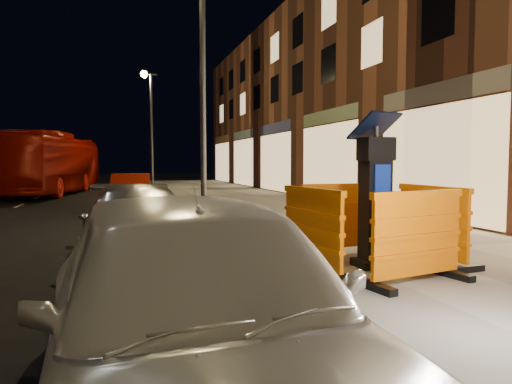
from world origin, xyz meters
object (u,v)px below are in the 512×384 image
object	(u,v)px
barrier_front	(417,238)
barrier_bldgside	(432,224)
car_silver	(139,265)
barrier_back	(343,219)
car_red	(131,209)
barrier_kerbside	(312,230)
bus_doubledecker	(51,194)
parking_kiosk	(375,195)

from	to	relation	value
barrier_front	barrier_bldgside	size ratio (longest dim) A/B	1.00
car_silver	barrier_back	bearing A→B (deg)	-16.11
barrier_front	barrier_bldgside	bearing A→B (deg)	34.61
car_silver	car_red	bearing A→B (deg)	87.00
barrier_bldgside	car_red	distance (m)	11.28
barrier_back	car_red	distance (m)	10.07
barrier_front	barrier_kerbside	distance (m)	1.34
car_red	bus_doubledecker	bearing A→B (deg)	115.84
parking_kiosk	barrier_kerbside	distance (m)	1.05
parking_kiosk	car_red	distance (m)	11.02
barrier_kerbside	bus_doubledecker	size ratio (longest dim) A/B	0.13
barrier_back	car_silver	bearing A→B (deg)	163.72
barrier_front	barrier_bldgside	xyz separation A→B (m)	(0.95, 0.95, 0.00)
parking_kiosk	barrier_front	size ratio (longest dim) A/B	1.40
barrier_back	barrier_kerbside	world-z (taller)	same
parking_kiosk	barrier_back	bearing A→B (deg)	84.61
barrier_front	car_red	xyz separation A→B (m)	(-3.01, 11.49, -0.71)
parking_kiosk	car_silver	xyz separation A→B (m)	(-3.13, 1.72, -1.16)
barrier_back	barrier_front	bearing A→B (deg)	-92.39
barrier_back	car_red	xyz separation A→B (m)	(-3.01, 9.59, -0.71)
barrier_front	barrier_kerbside	world-z (taller)	same
barrier_front	car_red	world-z (taller)	barrier_front
parking_kiosk	barrier_bldgside	distance (m)	1.05
parking_kiosk	barrier_bldgside	bearing A→B (deg)	-5.39
car_silver	barrier_front	bearing A→B (deg)	-42.70
barrier_back	car_silver	xyz separation A→B (m)	(-3.13, 0.77, -0.71)
barrier_back	barrier_bldgside	world-z (taller)	same
parking_kiosk	car_red	size ratio (longest dim) A/B	0.55
parking_kiosk	barrier_kerbside	bearing A→B (deg)	174.61
parking_kiosk	barrier_bldgside	size ratio (longest dim) A/B	1.40
parking_kiosk	bus_doubledecker	distance (m)	20.29
barrier_kerbside	car_silver	xyz separation A→B (m)	(-2.18, 1.72, -0.71)
car_red	bus_doubledecker	size ratio (longest dim) A/B	0.34
car_silver	car_red	distance (m)	8.81
barrier_kerbside	barrier_bldgside	bearing A→B (deg)	-97.39
barrier_bldgside	car_silver	size ratio (longest dim) A/B	0.34
barrier_back	bus_doubledecker	distance (m)	19.38
car_silver	barrier_bldgside	bearing A→B (deg)	-25.12
barrier_back	bus_doubledecker	xyz separation A→B (m)	(-6.65, 18.18, -0.71)
barrier_front	barrier_kerbside	xyz separation A→B (m)	(-0.95, 0.95, 0.00)
barrier_front	car_red	size ratio (longest dim) A/B	0.39
barrier_bldgside	car_silver	world-z (taller)	barrier_bldgside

